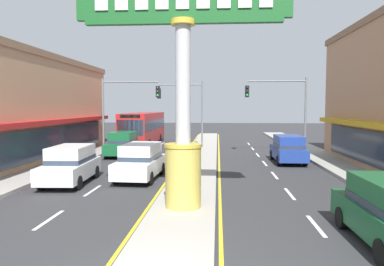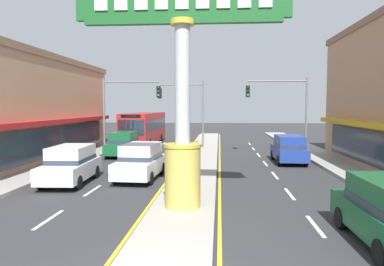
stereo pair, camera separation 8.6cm
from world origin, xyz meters
TOP-DOWN VIEW (x-y plane):
  - median_strip at (0.00, 18.00)m, footprint 2.41×52.00m
  - sidewalk_left at (-9.13, 16.00)m, footprint 2.65×60.00m
  - sidewalk_right at (9.13, 16.00)m, footprint 2.65×60.00m
  - lane_markings at (0.00, 16.65)m, footprint 9.15×52.00m
  - district_sign at (0.00, 6.25)m, footprint 7.81×1.41m
  - traffic_light_left_side at (-6.44, 22.51)m, footprint 4.86×0.46m
  - traffic_light_right_side at (6.44, 22.32)m, footprint 4.86×0.46m
  - traffic_light_median_far at (-1.66, 26.43)m, footprint 4.20×0.46m
  - suv_near_right_lane at (6.16, 18.41)m, footprint 1.98×4.60m
  - suv_far_right_lane at (-6.16, 10.72)m, footprint 2.13×4.68m
  - bus_near_left_lane at (-6.16, 29.03)m, footprint 2.59×11.20m
  - suv_far_left_oncoming at (-2.85, 12.09)m, footprint 2.16×4.70m
  - suv_kerb_right at (-6.16, 20.97)m, footprint 1.97×4.60m

SIDE VIEW (x-z plane):
  - lane_markings at x=0.00m, z-range 0.00..0.01m
  - median_strip at x=0.00m, z-range 0.00..0.14m
  - sidewalk_left at x=-9.13m, z-range 0.00..0.18m
  - sidewalk_right at x=9.13m, z-range 0.00..0.18m
  - suv_near_right_lane at x=6.16m, z-range 0.03..1.93m
  - suv_far_right_lane at x=-6.16m, z-range 0.03..1.93m
  - suv_far_left_oncoming at x=-2.85m, z-range 0.03..1.93m
  - suv_kerb_right at x=-6.16m, z-range 0.03..1.93m
  - bus_near_left_lane at x=-6.16m, z-range 0.24..3.50m
  - traffic_light_median_far at x=-1.66m, z-range 1.09..7.29m
  - traffic_light_left_side at x=-6.44m, z-range 1.15..7.35m
  - traffic_light_right_side at x=6.44m, z-range 1.15..7.35m
  - district_sign at x=0.00m, z-range 0.14..8.68m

